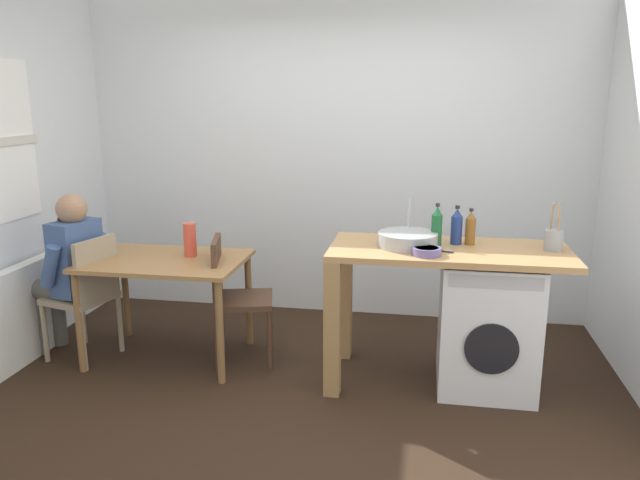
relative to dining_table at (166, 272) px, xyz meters
name	(u,v)px	position (x,y,z in m)	size (l,w,h in m)	color
ground_plane	(292,405)	(1.03, -0.54, -0.64)	(5.46, 5.46, 0.00)	black
wall_back	(335,157)	(1.03, 1.21, 0.71)	(4.60, 0.10, 2.70)	silver
radiator	(22,315)	(-0.99, -0.24, -0.29)	(0.10, 0.80, 0.70)	white
dining_table	(166,272)	(0.00, 0.00, 0.00)	(1.10, 0.76, 0.74)	#9E7042
chair_person_seat	(87,291)	(-0.55, -0.12, -0.14)	(0.49, 0.49, 0.90)	gray
chair_opposite	(233,292)	(0.48, 0.03, -0.14)	(0.49, 0.49, 0.90)	#4C3323
seated_person	(68,266)	(-0.70, -0.08, 0.03)	(0.55, 0.54, 1.20)	#595651
kitchen_counter	(415,271)	(1.73, -0.07, 0.12)	(1.50, 0.68, 0.92)	tan
washing_machine	(487,324)	(2.21, -0.07, -0.21)	(0.60, 0.61, 0.86)	silver
sink_basin	(408,239)	(1.68, -0.07, 0.32)	(0.38, 0.38, 0.09)	#9EA0A5
tap	(409,219)	(1.68, 0.11, 0.42)	(0.02, 0.02, 0.28)	#B2B2B7
bottle_tall_green	(437,226)	(1.86, 0.00, 0.40)	(0.07, 0.07, 0.27)	#19592D
bottle_squat_brown	(457,227)	(1.99, 0.04, 0.39)	(0.07, 0.07, 0.25)	navy
bottle_clear_small	(470,228)	(2.08, 0.05, 0.38)	(0.07, 0.07, 0.24)	brown
mixing_bowl	(427,251)	(1.80, -0.27, 0.30)	(0.18, 0.18, 0.05)	slate
utensil_crock	(553,240)	(2.58, -0.02, 0.35)	(0.11, 0.11, 0.30)	gray
vase	(190,240)	(0.15, 0.10, 0.22)	(0.09, 0.09, 0.24)	#D84C38
scissors	(442,251)	(1.90, -0.17, 0.28)	(0.15, 0.06, 0.01)	#B2B2B7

